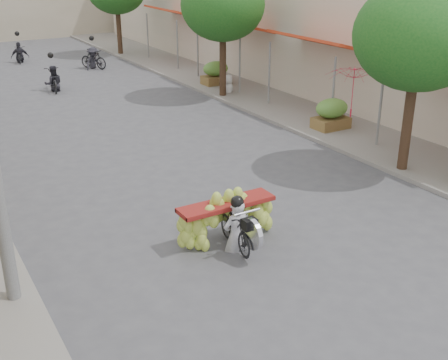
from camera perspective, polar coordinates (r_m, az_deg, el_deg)
ground at (r=10.71m, az=13.38°, el=-11.50°), size 120.00×120.00×0.00m
sidewalk_right at (r=25.78m, az=1.84°, el=9.38°), size 4.00×60.00×0.12m
shophouse_row_right at (r=27.51m, az=12.27°, el=15.94°), size 9.77×40.00×6.00m
street_tree_near at (r=15.79m, az=19.18°, el=13.64°), size 3.40×3.40×5.25m
street_tree_mid at (r=23.52m, az=-0.13°, el=17.33°), size 3.40×3.40×5.25m
produce_crate_mid at (r=19.72m, az=10.87°, el=6.85°), size 1.20×0.88×1.16m
produce_crate_far at (r=26.07m, az=-0.85°, el=11.00°), size 1.20×0.88×1.16m
banana_motorbike at (r=11.78m, az=0.76°, el=-3.63°), size 2.20×1.76×2.06m
market_umbrella at (r=18.57m, az=13.22°, el=11.20°), size 2.38×2.38×1.68m
pedestrian at (r=24.49m, az=0.42°, el=10.65°), size 0.86×0.71×1.51m
bg_motorbike_a at (r=26.34m, az=-17.01°, el=10.21°), size 0.89×1.77×1.95m
bg_motorbike_b at (r=30.93m, az=-13.19°, el=12.49°), size 1.27×1.74×1.95m
bg_motorbike_c at (r=33.82m, az=-20.12°, el=12.52°), size 1.08×1.56×1.95m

